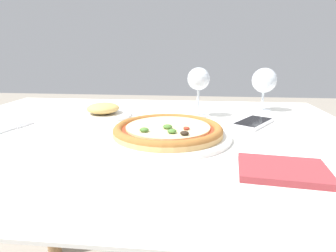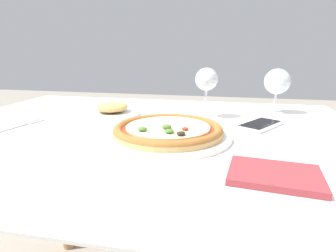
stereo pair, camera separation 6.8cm
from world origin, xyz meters
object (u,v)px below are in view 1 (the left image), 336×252
Objects in this scene: pizza_plate at (168,131)px; wine_glass_far_right at (264,81)px; dining_table at (139,163)px; wine_glass_far_left at (199,81)px; fork at (8,130)px; side_plate at (103,111)px; cell_phone at (253,123)px.

wine_glass_far_right is (0.30, 0.34, 0.09)m from pizza_plate.
wine_glass_far_left reaches higher than dining_table.
fork is at bearing -155.77° from wine_glass_far_right.
dining_table is 0.36m from fork.
side_plate reaches higher than pizza_plate.
pizza_plate is 0.46m from wine_glass_far_right.
pizza_plate is 1.98× the size of wine_glass_far_left.
side_plate is (-0.14, 0.15, 0.11)m from dining_table.
cell_phone reaches higher than dining_table.
cell_phone is 0.46m from side_plate.
wine_glass_far_right is 0.55m from side_plate.
wine_glass_far_right is 0.84× the size of side_plate.
wine_glass_far_right reaches higher than pizza_plate.
cell_phone is 0.90× the size of side_plate.
wine_glass_far_left is at bearing 73.03° from pizza_plate.
wine_glass_far_left is (0.50, 0.22, 0.11)m from fork.
dining_table is at bearing 6.83° from fork.
cell_phone is at bearing 11.38° from fork.
pizza_plate is 0.43m from fork.
side_plate is at bearing 173.39° from cell_phone.
wine_glass_far_left is at bearing 23.48° from fork.
side_plate is at bearing 138.39° from pizza_plate.
cell_phone is (-0.07, -0.19, -0.10)m from wine_glass_far_right.
fork is at bearing -156.52° from wine_glass_far_left.
side_plate is at bearing -174.09° from wine_glass_far_left.
side_plate is at bearing -165.08° from wine_glass_far_right.
dining_table is 0.32m from wine_glass_far_left.
cell_phone is at bearing -6.61° from side_plate.
wine_glass_far_left is at bearing 47.88° from dining_table.
pizza_plate is at bearing -146.91° from cell_phone.
side_plate is (-0.30, -0.03, -0.10)m from wine_glass_far_left.
wine_glass_far_right reaches higher than side_plate.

